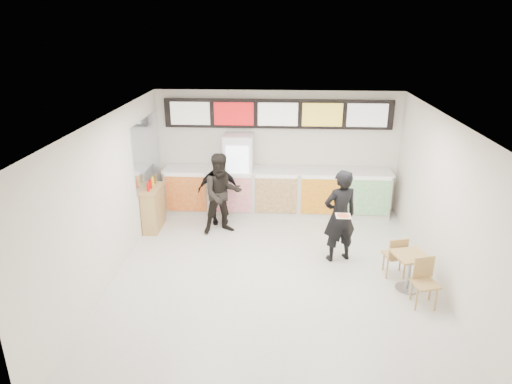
# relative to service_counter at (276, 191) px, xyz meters

# --- Properties ---
(floor) EXTENTS (7.00, 7.00, 0.00)m
(floor) POSITION_rel_service_counter_xyz_m (-0.00, -3.09, -0.57)
(floor) COLOR beige
(floor) RESTS_ON ground
(ceiling) EXTENTS (7.00, 7.00, 0.00)m
(ceiling) POSITION_rel_service_counter_xyz_m (-0.00, -3.09, 2.43)
(ceiling) COLOR white
(ceiling) RESTS_ON wall_back
(wall_back) EXTENTS (6.00, 0.00, 6.00)m
(wall_back) POSITION_rel_service_counter_xyz_m (-0.00, 0.41, 0.93)
(wall_back) COLOR silver
(wall_back) RESTS_ON floor
(wall_left) EXTENTS (0.00, 7.00, 7.00)m
(wall_left) POSITION_rel_service_counter_xyz_m (-3.00, -3.09, 0.93)
(wall_left) COLOR silver
(wall_left) RESTS_ON floor
(wall_right) EXTENTS (0.00, 7.00, 7.00)m
(wall_right) POSITION_rel_service_counter_xyz_m (3.00, -3.09, 0.93)
(wall_right) COLOR silver
(wall_right) RESTS_ON floor
(service_counter) EXTENTS (5.56, 0.77, 1.14)m
(service_counter) POSITION_rel_service_counter_xyz_m (0.00, 0.00, 0.00)
(service_counter) COLOR silver
(service_counter) RESTS_ON floor
(menu_board) EXTENTS (5.50, 0.14, 0.70)m
(menu_board) POSITION_rel_service_counter_xyz_m (0.00, 0.32, 1.88)
(menu_board) COLOR black
(menu_board) RESTS_ON wall_back
(drinks_fridge) EXTENTS (0.70, 0.67, 2.00)m
(drinks_fridge) POSITION_rel_service_counter_xyz_m (-0.93, 0.02, 0.43)
(drinks_fridge) COLOR white
(drinks_fridge) RESTS_ON floor
(mirror_panel) EXTENTS (0.01, 2.00, 1.50)m
(mirror_panel) POSITION_rel_service_counter_xyz_m (-2.99, -0.64, 1.18)
(mirror_panel) COLOR #B2B7BF
(mirror_panel) RESTS_ON wall_left
(customer_main) EXTENTS (0.81, 0.67, 1.90)m
(customer_main) POSITION_rel_service_counter_xyz_m (1.28, -2.31, 0.38)
(customer_main) COLOR black
(customer_main) RESTS_ON floor
(customer_left) EXTENTS (1.09, 0.98, 1.86)m
(customer_left) POSITION_rel_service_counter_xyz_m (-1.20, -1.18, 0.36)
(customer_left) COLOR black
(customer_left) RESTS_ON floor
(customer_mid) EXTENTS (1.03, 0.63, 1.63)m
(customer_mid) POSITION_rel_service_counter_xyz_m (-1.36, -0.64, 0.24)
(customer_mid) COLOR black
(customer_mid) RESTS_ON floor
(pizza_slice) EXTENTS (0.36, 0.36, 0.02)m
(pizza_slice) POSITION_rel_service_counter_xyz_m (1.28, -2.76, 0.58)
(pizza_slice) COLOR beige
(pizza_slice) RESTS_ON customer_main
(cafe_table) EXTENTS (0.76, 1.47, 0.83)m
(cafe_table) POSITION_rel_service_counter_xyz_m (2.42, -3.36, -0.09)
(cafe_table) COLOR tan
(cafe_table) RESTS_ON floor
(condiment_ledge) EXTENTS (0.37, 0.90, 1.20)m
(condiment_ledge) POSITION_rel_service_counter_xyz_m (-2.82, -1.08, -0.06)
(condiment_ledge) COLOR tan
(condiment_ledge) RESTS_ON floor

